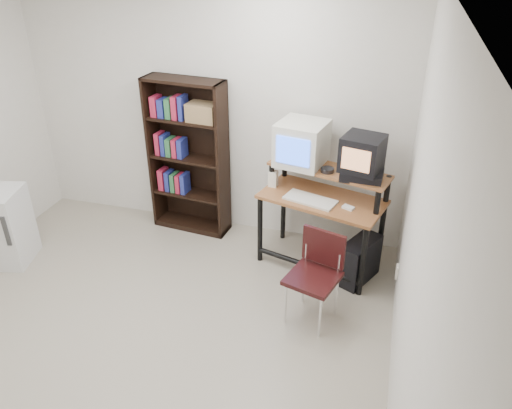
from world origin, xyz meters
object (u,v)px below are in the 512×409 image
(computer_desk, at_px, (323,202))
(mini_fridge, at_px, (2,227))
(school_chair, at_px, (317,268))
(bookshelf, at_px, (189,155))
(crt_tv, at_px, (362,153))
(crt_monitor, at_px, (302,143))
(pc_tower, at_px, (360,260))

(computer_desk, distance_m, mini_fridge, 3.09)
(school_chair, bearing_deg, bookshelf, 161.17)
(crt_tv, relative_size, school_chair, 0.51)
(bookshelf, distance_m, mini_fridge, 1.94)
(crt_monitor, xyz_separation_m, crt_tv, (0.56, -0.17, 0.04))
(computer_desk, bearing_deg, crt_tv, 14.86)
(crt_monitor, distance_m, school_chair, 1.21)
(crt_tv, bearing_deg, mini_fridge, -152.63)
(bookshelf, relative_size, mini_fridge, 2.16)
(crt_monitor, bearing_deg, computer_desk, -23.09)
(computer_desk, height_order, pc_tower, computer_desk)
(computer_desk, bearing_deg, bookshelf, -177.68)
(school_chair, bearing_deg, pc_tower, 78.54)
(crt_monitor, height_order, bookshelf, bookshelf)
(crt_tv, xyz_separation_m, pc_tower, (0.09, -0.16, -1.00))
(crt_tv, bearing_deg, computer_desk, -166.27)
(crt_monitor, bearing_deg, bookshelf, -176.95)
(pc_tower, distance_m, school_chair, 0.73)
(crt_tv, height_order, pc_tower, crt_tv)
(mini_fridge, bearing_deg, pc_tower, -3.20)
(crt_monitor, relative_size, bookshelf, 0.30)
(crt_tv, relative_size, mini_fridge, 0.53)
(computer_desk, height_order, mini_fridge, computer_desk)
(pc_tower, height_order, school_chair, school_chair)
(computer_desk, height_order, crt_monitor, crt_monitor)
(crt_monitor, height_order, pc_tower, crt_monitor)
(bookshelf, bearing_deg, crt_monitor, -1.94)
(school_chair, bearing_deg, crt_tv, 89.91)
(crt_tv, distance_m, bookshelf, 1.84)
(computer_desk, bearing_deg, crt_monitor, 161.32)
(crt_tv, relative_size, bookshelf, 0.24)
(pc_tower, bearing_deg, crt_tv, 145.13)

